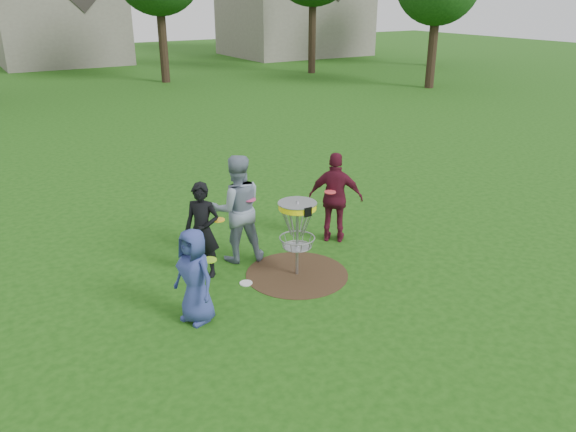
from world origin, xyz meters
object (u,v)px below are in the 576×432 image
player_maroon (336,198)px  disc_golf_basket (297,221)px  player_black (202,230)px  player_blue (195,276)px  player_grey (237,209)px

player_maroon → disc_golf_basket: player_maroon is taller
player_black → disc_golf_basket: size_ratio=1.22×
player_blue → disc_golf_basket: player_blue is taller
player_blue → player_black: bearing=131.9°
player_blue → player_black: (0.69, 1.29, 0.10)m
player_blue → player_black: player_black is taller
player_black → disc_golf_basket: (1.38, -0.84, 0.18)m
player_black → player_grey: bearing=62.5°
player_grey → disc_golf_basket: size_ratio=1.44×
player_black → disc_golf_basket: player_black is taller
player_blue → player_grey: (1.48, 1.55, 0.26)m
player_black → player_grey: player_grey is taller
player_black → disc_golf_basket: 1.63m
player_blue → player_grey: player_grey is taller
player_blue → player_maroon: (3.49, 1.30, 0.16)m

